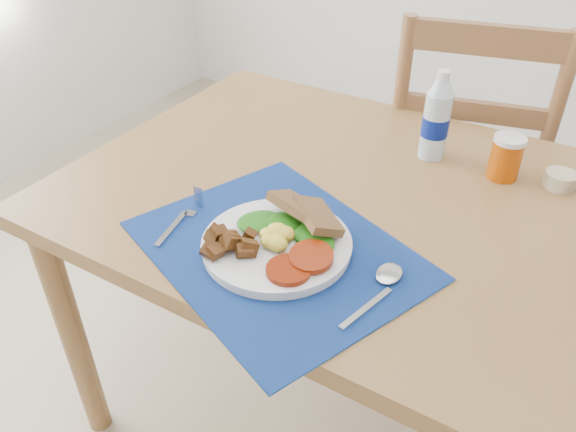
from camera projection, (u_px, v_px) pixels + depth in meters
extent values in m
cube|color=brown|center=(392.00, 211.00, 1.17)|extent=(1.40, 0.90, 0.04)
cylinder|color=brown|center=(73.00, 336.00, 1.38)|extent=(0.06, 0.06, 0.71)
cylinder|color=brown|center=(250.00, 189.00, 1.93)|extent=(0.06, 0.06, 0.71)
cube|color=brown|center=(459.00, 173.00, 1.81)|extent=(0.54, 0.52, 0.04)
cylinder|color=brown|center=(506.00, 213.00, 2.05)|extent=(0.04, 0.04, 0.44)
cylinder|color=brown|center=(399.00, 195.00, 2.14)|extent=(0.04, 0.04, 0.44)
cylinder|color=brown|center=(505.00, 278.00, 1.76)|extent=(0.04, 0.04, 0.44)
cylinder|color=brown|center=(381.00, 254.00, 1.86)|extent=(0.04, 0.04, 0.44)
cube|color=brown|center=(489.00, 40.00, 1.37)|extent=(0.41, 0.12, 0.51)
cube|color=#040731|center=(277.00, 250.00, 1.03)|extent=(0.61, 0.55, 0.00)
cylinder|color=silver|center=(277.00, 245.00, 1.02)|extent=(0.27, 0.27, 0.02)
ellipsoid|color=gold|center=(277.00, 237.00, 1.00)|extent=(0.07, 0.06, 0.03)
cylinder|color=maroon|center=(300.00, 265.00, 0.96)|extent=(0.08, 0.08, 0.01)
ellipsoid|color=#0F3E07|center=(292.00, 229.00, 1.04)|extent=(0.15, 0.09, 0.01)
cube|color=brown|center=(307.00, 211.00, 1.05)|extent=(0.13, 0.11, 0.04)
cube|color=#B2B5BA|center=(171.00, 229.00, 1.08)|extent=(0.04, 0.12, 0.00)
cube|color=#B2B5BA|center=(197.00, 209.00, 1.13)|extent=(0.03, 0.06, 0.00)
cube|color=#B2B5BA|center=(366.00, 308.00, 0.90)|extent=(0.04, 0.12, 0.00)
ellipsoid|color=#B2B5BA|center=(389.00, 275.00, 0.97)|extent=(0.04, 0.06, 0.01)
cylinder|color=#ADBFCC|center=(435.00, 126.00, 1.27)|extent=(0.06, 0.06, 0.16)
cylinder|color=navy|center=(435.00, 126.00, 1.27)|extent=(0.06, 0.06, 0.05)
cone|color=#ADBFCC|center=(442.00, 86.00, 1.22)|extent=(0.05, 0.05, 0.04)
cylinder|color=white|center=(444.00, 74.00, 1.20)|extent=(0.03, 0.03, 0.02)
cylinder|color=#AB4104|center=(506.00, 159.00, 1.22)|extent=(0.07, 0.07, 0.09)
cylinder|color=#C3B68F|center=(560.00, 180.00, 1.20)|extent=(0.07, 0.07, 0.03)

